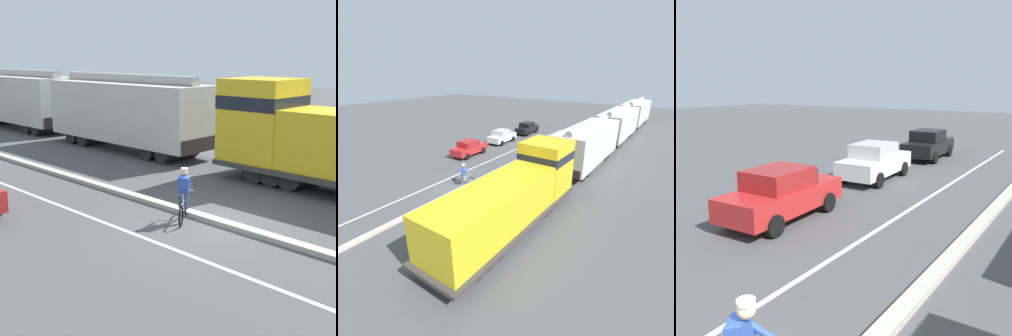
{
  "view_description": "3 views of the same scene",
  "coord_description": "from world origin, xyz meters",
  "views": [
    {
      "loc": [
        -11.04,
        -8.72,
        5.15
      ],
      "look_at": [
        -0.17,
        1.71,
        1.49
      ],
      "focal_mm": 50.0,
      "sensor_mm": 36.0,
      "label": 1
    },
    {
      "loc": [
        13.08,
        -13.03,
        8.56
      ],
      "look_at": [
        2.63,
        2.0,
        1.67
      ],
      "focal_mm": 28.0,
      "sensor_mm": 36.0,
      "label": 2
    },
    {
      "loc": [
        2.64,
        -2.04,
        4.08
      ],
      "look_at": [
        -4.67,
        9.09,
        1.25
      ],
      "focal_mm": 42.0,
      "sensor_mm": 36.0,
      "label": 3
    }
  ],
  "objects": [
    {
      "name": "parked_car_red",
      "position": [
        -5.34,
        6.62,
        0.82
      ],
      "size": [
        1.93,
        4.25,
        1.62
      ],
      "color": "red",
      "rests_on": "ground"
    },
    {
      "name": "parked_car_black",
      "position": [
        -5.39,
        18.79,
        0.82
      ],
      "size": [
        1.96,
        4.26,
        1.62
      ],
      "color": "black",
      "rests_on": "ground"
    },
    {
      "name": "parked_car_white",
      "position": [
        -5.48,
        12.77,
        0.82
      ],
      "size": [
        1.98,
        4.27,
        1.62
      ],
      "color": "silver",
      "rests_on": "ground"
    },
    {
      "name": "median_curb",
      "position": [
        0.0,
        6.0,
        0.08
      ],
      "size": [
        0.36,
        36.0,
        0.16
      ],
      "primitive_type": "cube",
      "color": "#B2AD9E",
      "rests_on": "ground"
    },
    {
      "name": "lane_stripe",
      "position": [
        -2.4,
        6.0,
        0.0
      ],
      "size": [
        0.14,
        36.0,
        0.01
      ],
      "primitive_type": "cube",
      "color": "silver",
      "rests_on": "ground"
    }
  ]
}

